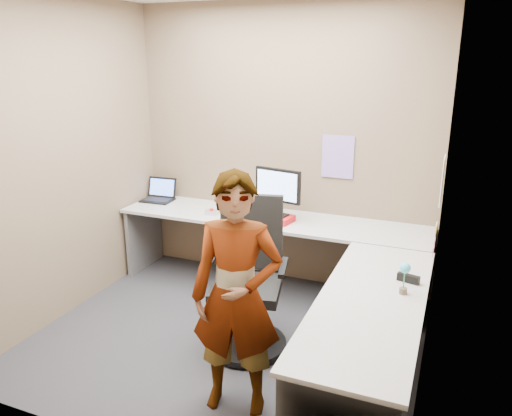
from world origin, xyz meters
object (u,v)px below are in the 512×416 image
at_px(monitor, 278,188).
at_px(person, 237,296).
at_px(desk, 294,261).
at_px(office_chair, 248,289).

height_order(monitor, person, person).
relative_size(desk, person, 1.90).
bearing_deg(monitor, desk, -45.80).
distance_m(monitor, person, 1.68).
height_order(monitor, office_chair, monitor).
height_order(desk, office_chair, office_chair).
xyz_separation_m(office_chair, person, (0.22, -0.69, 0.31)).
xyz_separation_m(monitor, office_chair, (0.10, -0.93, -0.57)).
xyz_separation_m(monitor, person, (0.32, -1.62, -0.26)).
distance_m(monitor, office_chair, 1.10).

